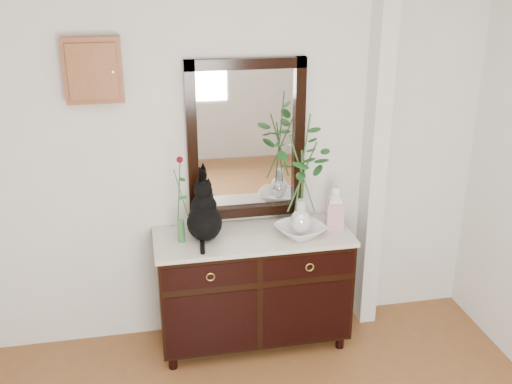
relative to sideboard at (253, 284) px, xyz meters
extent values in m
cube|color=silver|center=(-0.10, 0.25, 0.88)|extent=(3.60, 0.04, 2.70)
cube|color=silver|center=(0.90, 0.17, 0.88)|extent=(0.12, 0.20, 2.70)
cube|color=black|center=(0.00, 0.00, -0.01)|extent=(1.30, 0.50, 0.82)
cube|color=beige|center=(0.00, 0.00, 0.36)|extent=(1.33, 0.52, 0.03)
cube|color=black|center=(0.00, 0.24, 0.97)|extent=(0.80, 0.06, 1.10)
cube|color=white|center=(0.00, 0.25, 0.97)|extent=(0.66, 0.01, 0.96)
cube|color=brown|center=(-0.95, 0.21, 1.48)|extent=(0.35, 0.10, 0.40)
imported|color=white|center=(0.31, -0.07, 0.41)|extent=(0.40, 0.40, 0.08)
camera|label=1|loc=(-0.69, -3.57, 2.12)|focal=42.00mm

